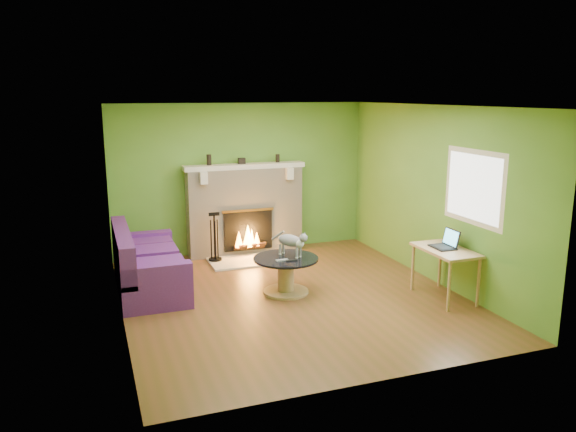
# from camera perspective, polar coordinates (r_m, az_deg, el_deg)

# --- Properties ---
(floor) EXTENTS (5.00, 5.00, 0.00)m
(floor) POSITION_cam_1_polar(r_m,az_deg,el_deg) (7.88, 0.29, -8.15)
(floor) COLOR brown
(floor) RESTS_ON ground
(ceiling) EXTENTS (5.00, 5.00, 0.00)m
(ceiling) POSITION_cam_1_polar(r_m,az_deg,el_deg) (7.38, 0.31, 11.11)
(ceiling) COLOR white
(ceiling) RESTS_ON wall_back
(wall_back) EXTENTS (5.00, 0.00, 5.00)m
(wall_back) POSITION_cam_1_polar(r_m,az_deg,el_deg) (9.87, -4.72, 3.83)
(wall_back) COLOR #4D7E29
(wall_back) RESTS_ON floor
(wall_front) EXTENTS (5.00, 0.00, 5.00)m
(wall_front) POSITION_cam_1_polar(r_m,az_deg,el_deg) (5.31, 9.66, -3.82)
(wall_front) COLOR #4D7E29
(wall_front) RESTS_ON floor
(wall_left) EXTENTS (0.00, 5.00, 5.00)m
(wall_left) POSITION_cam_1_polar(r_m,az_deg,el_deg) (7.08, -17.05, -0.10)
(wall_left) COLOR #4D7E29
(wall_left) RESTS_ON floor
(wall_right) EXTENTS (0.00, 5.00, 5.00)m
(wall_right) POSITION_cam_1_polar(r_m,az_deg,el_deg) (8.55, 14.61, 2.13)
(wall_right) COLOR #4D7E29
(wall_right) RESTS_ON floor
(window_frame) EXTENTS (0.00, 1.20, 1.20)m
(window_frame) POSITION_cam_1_polar(r_m,az_deg,el_deg) (7.79, 18.37, 2.79)
(window_frame) COLOR silver
(window_frame) RESTS_ON wall_right
(window_pane) EXTENTS (0.00, 1.06, 1.06)m
(window_pane) POSITION_cam_1_polar(r_m,az_deg,el_deg) (7.78, 18.33, 2.78)
(window_pane) COLOR white
(window_pane) RESTS_ON wall_right
(fireplace) EXTENTS (2.10, 0.46, 1.58)m
(fireplace) POSITION_cam_1_polar(r_m,az_deg,el_deg) (9.79, -4.38, 0.62)
(fireplace) COLOR #BFB39F
(fireplace) RESTS_ON floor
(hearth) EXTENTS (1.50, 0.75, 0.03)m
(hearth) POSITION_cam_1_polar(r_m,az_deg,el_deg) (9.49, -3.47, -4.46)
(hearth) COLOR beige
(hearth) RESTS_ON floor
(mantel) EXTENTS (2.10, 0.28, 0.08)m
(mantel) POSITION_cam_1_polar(r_m,az_deg,el_deg) (9.64, -4.43, 5.07)
(mantel) COLOR beige
(mantel) RESTS_ON fireplace
(sofa) EXTENTS (0.90, 2.00, 0.90)m
(sofa) POSITION_cam_1_polar(r_m,az_deg,el_deg) (8.30, -14.30, -4.94)
(sofa) COLOR #511A64
(sofa) RESTS_ON floor
(coffee_table) EXTENTS (0.91, 0.91, 0.52)m
(coffee_table) POSITION_cam_1_polar(r_m,az_deg,el_deg) (7.92, -0.22, -5.77)
(coffee_table) COLOR tan
(coffee_table) RESTS_ON floor
(desk) EXTENTS (0.55, 0.95, 0.70)m
(desk) POSITION_cam_1_polar(r_m,az_deg,el_deg) (7.91, 15.71, -3.82)
(desk) COLOR tan
(desk) RESTS_ON floor
(cat) EXTENTS (0.50, 0.62, 0.37)m
(cat) POSITION_cam_1_polar(r_m,az_deg,el_deg) (7.87, 0.21, -2.80)
(cat) COLOR slate
(cat) RESTS_ON coffee_table
(remote_silver) EXTENTS (0.17, 0.06, 0.02)m
(remote_silver) POSITION_cam_1_polar(r_m,az_deg,el_deg) (7.71, -0.62, -4.50)
(remote_silver) COLOR #98989A
(remote_silver) RESTS_ON coffee_table
(remote_black) EXTENTS (0.16, 0.04, 0.02)m
(remote_black) POSITION_cam_1_polar(r_m,az_deg,el_deg) (7.69, 0.38, -4.54)
(remote_black) COLOR black
(remote_black) RESTS_ON coffee_table
(laptop) EXTENTS (0.31, 0.35, 0.26)m
(laptop) POSITION_cam_1_polar(r_m,az_deg,el_deg) (7.88, 15.47, -2.25)
(laptop) COLOR black
(laptop) RESTS_ON desk
(fire_tools) EXTENTS (0.22, 0.22, 0.82)m
(fire_tools) POSITION_cam_1_polar(r_m,az_deg,el_deg) (9.37, -7.46, -2.07)
(fire_tools) COLOR black
(fire_tools) RESTS_ON hearth
(mantel_vase_left) EXTENTS (0.08, 0.08, 0.18)m
(mantel_vase_left) POSITION_cam_1_polar(r_m,az_deg,el_deg) (9.51, -8.03, 5.67)
(mantel_vase_left) COLOR black
(mantel_vase_left) RESTS_ON mantel
(mantel_vase_right) EXTENTS (0.07, 0.07, 0.14)m
(mantel_vase_right) POSITION_cam_1_polar(r_m,az_deg,el_deg) (9.83, -1.07, 5.89)
(mantel_vase_right) COLOR black
(mantel_vase_right) RESTS_ON mantel
(mantel_box) EXTENTS (0.12, 0.08, 0.10)m
(mantel_box) POSITION_cam_1_polar(r_m,az_deg,el_deg) (9.65, -4.73, 5.60)
(mantel_box) COLOR black
(mantel_box) RESTS_ON mantel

